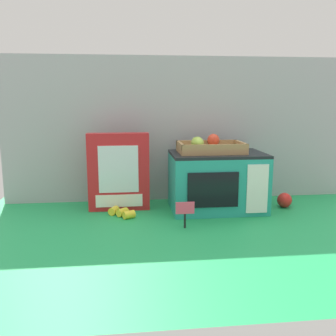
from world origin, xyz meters
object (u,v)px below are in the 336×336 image
object	(u,v)px
food_groups_crate	(209,147)
price_sign	(185,211)
toy_microwave	(217,181)
cookie_set_box	(119,172)
loose_toy_apple	(284,200)
loose_toy_banana	(122,212)

from	to	relation	value
food_groups_crate	price_sign	xyz separation A→B (m)	(-0.14, -0.23, -0.21)
toy_microwave	price_sign	xyz separation A→B (m)	(-0.18, -0.22, -0.06)
cookie_set_box	toy_microwave	bearing A→B (deg)	-5.87
food_groups_crate	toy_microwave	bearing A→B (deg)	-14.11
loose_toy_apple	toy_microwave	bearing A→B (deg)	179.08
food_groups_crate	cookie_set_box	size ratio (longest dim) A/B	0.83
cookie_set_box	food_groups_crate	bearing A→B (deg)	-5.02
price_sign	loose_toy_banana	xyz separation A→B (m)	(-0.24, 0.17, -0.05)
cookie_set_box	loose_toy_apple	xyz separation A→B (m)	(0.73, -0.05, -0.13)
loose_toy_banana	price_sign	bearing A→B (deg)	-35.72
cookie_set_box	loose_toy_apple	bearing A→B (deg)	-3.79
cookie_set_box	loose_toy_banana	xyz separation A→B (m)	(0.01, -0.10, -0.15)
cookie_set_box	price_sign	distance (m)	0.38
toy_microwave	price_sign	bearing A→B (deg)	-128.16
food_groups_crate	loose_toy_banana	bearing A→B (deg)	-170.35
food_groups_crate	cookie_set_box	distance (m)	0.40
food_groups_crate	loose_toy_apple	xyz separation A→B (m)	(0.34, -0.01, -0.24)
loose_toy_banana	loose_toy_apple	bearing A→B (deg)	3.89
toy_microwave	price_sign	world-z (taller)	toy_microwave
toy_microwave	loose_toy_banana	distance (m)	0.43
loose_toy_apple	food_groups_crate	bearing A→B (deg)	177.58
food_groups_crate	price_sign	world-z (taller)	food_groups_crate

